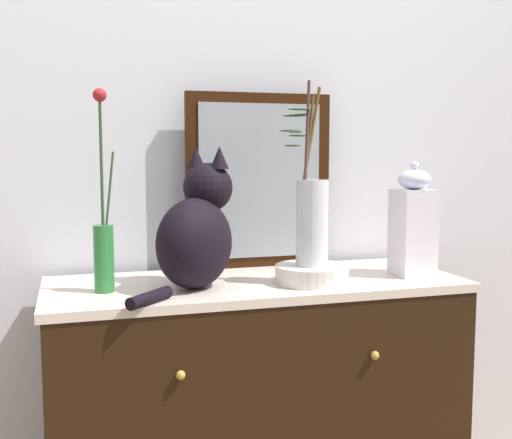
{
  "coord_description": "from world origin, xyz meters",
  "views": [
    {
      "loc": [
        -0.52,
        -1.74,
        1.18
      ],
      "look_at": [
        0.0,
        0.0,
        0.99
      ],
      "focal_mm": 43.83,
      "sensor_mm": 36.0,
      "label": 1
    }
  ],
  "objects_px": {
    "vase_slim_green": "(104,242)",
    "jar_lidded_porcelain": "(413,224)",
    "bowl_porcelain": "(312,274)",
    "mirror_leaning": "(259,181)",
    "sideboard": "(256,411)",
    "vase_glass_clear": "(311,216)",
    "cat_sitting": "(197,231)"
  },
  "relations": [
    {
      "from": "vase_slim_green",
      "to": "jar_lidded_porcelain",
      "type": "height_order",
      "value": "vase_slim_green"
    },
    {
      "from": "vase_slim_green",
      "to": "bowl_porcelain",
      "type": "xyz_separation_m",
      "value": [
        0.58,
        -0.05,
        -0.11
      ]
    },
    {
      "from": "mirror_leaning",
      "to": "vase_slim_green",
      "type": "xyz_separation_m",
      "value": [
        -0.51,
        -0.25,
        -0.15
      ]
    },
    {
      "from": "vase_slim_green",
      "to": "mirror_leaning",
      "type": "bearing_deg",
      "value": 25.78
    },
    {
      "from": "sideboard",
      "to": "vase_slim_green",
      "type": "height_order",
      "value": "vase_slim_green"
    },
    {
      "from": "jar_lidded_porcelain",
      "to": "mirror_leaning",
      "type": "bearing_deg",
      "value": 145.56
    },
    {
      "from": "vase_slim_green",
      "to": "vase_glass_clear",
      "type": "xyz_separation_m",
      "value": [
        0.58,
        -0.05,
        0.06
      ]
    },
    {
      "from": "cat_sitting",
      "to": "vase_glass_clear",
      "type": "xyz_separation_m",
      "value": [
        0.32,
        -0.03,
        0.04
      ]
    },
    {
      "from": "vase_slim_green",
      "to": "jar_lidded_porcelain",
      "type": "distance_m",
      "value": 0.92
    },
    {
      "from": "cat_sitting",
      "to": "vase_slim_green",
      "type": "xyz_separation_m",
      "value": [
        -0.25,
        0.02,
        -0.02
      ]
    },
    {
      "from": "mirror_leaning",
      "to": "sideboard",
      "type": "bearing_deg",
      "value": -109.21
    },
    {
      "from": "bowl_porcelain",
      "to": "vase_slim_green",
      "type": "bearing_deg",
      "value": 174.76
    },
    {
      "from": "mirror_leaning",
      "to": "vase_glass_clear",
      "type": "height_order",
      "value": "vase_glass_clear"
    },
    {
      "from": "bowl_porcelain",
      "to": "vase_glass_clear",
      "type": "height_order",
      "value": "vase_glass_clear"
    },
    {
      "from": "mirror_leaning",
      "to": "jar_lidded_porcelain",
      "type": "relative_size",
      "value": 1.63
    },
    {
      "from": "mirror_leaning",
      "to": "cat_sitting",
      "type": "bearing_deg",
      "value": -134.66
    },
    {
      "from": "sideboard",
      "to": "mirror_leaning",
      "type": "distance_m",
      "value": 0.72
    },
    {
      "from": "jar_lidded_porcelain",
      "to": "sideboard",
      "type": "bearing_deg",
      "value": 172.17
    },
    {
      "from": "cat_sitting",
      "to": "jar_lidded_porcelain",
      "type": "relative_size",
      "value": 1.13
    },
    {
      "from": "cat_sitting",
      "to": "vase_slim_green",
      "type": "height_order",
      "value": "vase_slim_green"
    },
    {
      "from": "cat_sitting",
      "to": "bowl_porcelain",
      "type": "height_order",
      "value": "cat_sitting"
    },
    {
      "from": "mirror_leaning",
      "to": "jar_lidded_porcelain",
      "type": "xyz_separation_m",
      "value": [
        0.41,
        -0.28,
        -0.13
      ]
    },
    {
      "from": "mirror_leaning",
      "to": "vase_slim_green",
      "type": "bearing_deg",
      "value": -154.22
    },
    {
      "from": "sideboard",
      "to": "jar_lidded_porcelain",
      "type": "xyz_separation_m",
      "value": [
        0.48,
        -0.07,
        0.56
      ]
    },
    {
      "from": "cat_sitting",
      "to": "bowl_porcelain",
      "type": "bearing_deg",
      "value": -6.49
    },
    {
      "from": "sideboard",
      "to": "jar_lidded_porcelain",
      "type": "height_order",
      "value": "jar_lidded_porcelain"
    },
    {
      "from": "vase_slim_green",
      "to": "bowl_porcelain",
      "type": "height_order",
      "value": "vase_slim_green"
    },
    {
      "from": "cat_sitting",
      "to": "sideboard",
      "type": "bearing_deg",
      "value": 15.13
    },
    {
      "from": "mirror_leaning",
      "to": "vase_slim_green",
      "type": "height_order",
      "value": "mirror_leaning"
    },
    {
      "from": "vase_glass_clear",
      "to": "jar_lidded_porcelain",
      "type": "relative_size",
      "value": 1.51
    },
    {
      "from": "cat_sitting",
      "to": "jar_lidded_porcelain",
      "type": "bearing_deg",
      "value": -1.36
    },
    {
      "from": "vase_slim_green",
      "to": "vase_glass_clear",
      "type": "bearing_deg",
      "value": -4.99
    }
  ]
}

